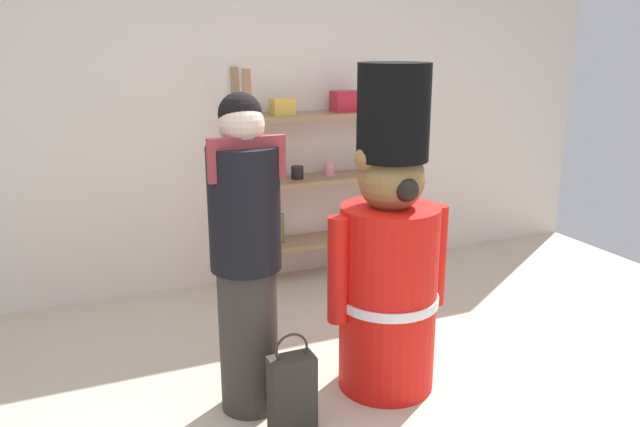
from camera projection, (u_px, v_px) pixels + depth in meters
The scene contains 5 objects.
back_wall at pixel (232, 113), 4.67m from camera, with size 6.40×0.12×2.60m, color silver.
merchandise_shelf at pixel (316, 172), 4.81m from camera, with size 1.18×0.35×1.63m.
teddy_bear_guard at pixel (389, 257), 3.27m from camera, with size 0.69×0.53×1.72m.
person_shopper at pixel (246, 254), 3.04m from camera, with size 0.36×0.34×1.60m.
shopping_bag at pixel (292, 392), 3.00m from camera, with size 0.22×0.12×0.51m.
Camera 1 is at (-1.24, -2.38, 1.83)m, focal length 35.38 mm.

